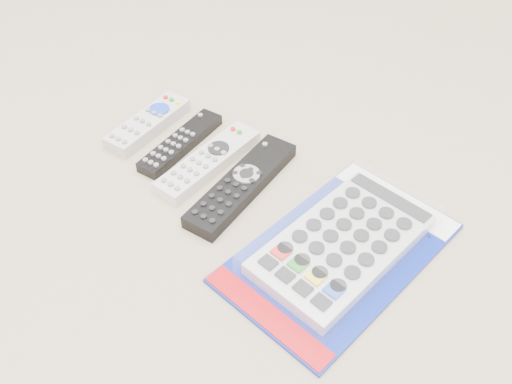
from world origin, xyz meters
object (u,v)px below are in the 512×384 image
Objects in this scene: remote_small_grey at (148,123)px; remote_large_black at (242,184)px; remote_silver_dvd at (208,161)px; remote_slim_black at (181,143)px; jumbo_remote_packaged at (342,243)px.

remote_small_grey is 0.22m from remote_large_black.
remote_slim_black is at bearing 173.95° from remote_silver_dvd.
remote_silver_dvd is at bearing -178.76° from jumbo_remote_packaged.
remote_silver_dvd is 0.89× the size of remote_large_black.
jumbo_remote_packaged is at bearing -4.11° from remote_silver_dvd.
jumbo_remote_packaged is (0.18, -0.02, 0.01)m from remote_large_black.
remote_small_grey is 0.94× the size of remote_slim_black.
remote_small_grey is 0.41m from jumbo_remote_packaged.
remote_large_black is at bearing -177.70° from jumbo_remote_packaged.
remote_slim_black is 0.87× the size of remote_silver_dvd.
remote_small_grey is 0.82× the size of remote_silver_dvd.
remote_large_black reaches higher than remote_silver_dvd.
remote_slim_black is 0.33m from jumbo_remote_packaged.
jumbo_remote_packaged reaches higher than remote_silver_dvd.
remote_silver_dvd is 0.08m from remote_large_black.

